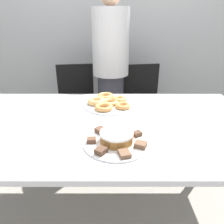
{
  "coord_description": "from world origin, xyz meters",
  "views": [
    {
      "loc": [
        0.01,
        -1.21,
        1.35
      ],
      "look_at": [
        0.02,
        0.02,
        0.81
      ],
      "focal_mm": 35.0,
      "sensor_mm": 36.0,
      "label": 1
    }
  ],
  "objects": [
    {
      "name": "donut_1",
      "position": [
        -0.1,
        0.28,
        0.78
      ],
      "size": [
        0.13,
        0.13,
        0.04
      ],
      "color": "#E5AD66",
      "rests_on": "plate_donuts"
    },
    {
      "name": "donut_2",
      "position": [
        -0.04,
        0.18,
        0.78
      ],
      "size": [
        0.13,
        0.13,
        0.03
      ],
      "color": "#D18E4C",
      "rests_on": "plate_donuts"
    },
    {
      "name": "person_standing",
      "position": [
        0.0,
        1.01,
        0.85
      ],
      "size": [
        0.36,
        0.36,
        1.63
      ],
      "color": "#383842",
      "rests_on": "ground_plane"
    },
    {
      "name": "napkin",
      "position": [
        -0.67,
        0.16,
        0.75
      ],
      "size": [
        0.13,
        0.11,
        0.01
      ],
      "color": "white",
      "rests_on": "table"
    },
    {
      "name": "lamington_2",
      "position": [
        -0.04,
        -0.35,
        0.77
      ],
      "size": [
        0.07,
        0.07,
        0.03
      ],
      "rotation": [
        0.0,
        0.0,
        4.09
      ],
      "color": "#513828",
      "rests_on": "plate_cake"
    },
    {
      "name": "office_chair_right",
      "position": [
        0.36,
        1.01,
        0.41
      ],
      "size": [
        0.51,
        0.51,
        0.87
      ],
      "rotation": [
        0.0,
        0.0,
        0.17
      ],
      "color": "black",
      "rests_on": "ground_plane"
    },
    {
      "name": "frosted_cake",
      "position": [
        0.04,
        -0.25,
        0.79
      ],
      "size": [
        0.17,
        0.17,
        0.06
      ],
      "color": "#9E662D",
      "rests_on": "plate_cake"
    },
    {
      "name": "donut_5",
      "position": [
        -0.04,
        0.39,
        0.78
      ],
      "size": [
        0.13,
        0.13,
        0.04
      ],
      "color": "#D18E4C",
      "rests_on": "plate_donuts"
    },
    {
      "name": "lamington_0",
      "position": [
        -0.05,
        -0.15,
        0.77
      ],
      "size": [
        0.07,
        0.08,
        0.03
      ],
      "rotation": [
        0.0,
        0.0,
        2.29
      ],
      "color": "brown",
      "rests_on": "plate_cake"
    },
    {
      "name": "lamington_3",
      "position": [
        0.07,
        -0.37,
        0.77
      ],
      "size": [
        0.06,
        0.07,
        0.02
      ],
      "rotation": [
        0.0,
        0.0,
        4.99
      ],
      "color": "brown",
      "rests_on": "plate_cake"
    },
    {
      "name": "lamington_4",
      "position": [
        0.15,
        -0.3,
        0.77
      ],
      "size": [
        0.07,
        0.07,
        0.02
      ],
      "rotation": [
        0.0,
        0.0,
        5.88
      ],
      "color": "brown",
      "rests_on": "plate_cake"
    },
    {
      "name": "donut_4",
      "position": [
        0.07,
        0.33,
        0.78
      ],
      "size": [
        0.11,
        0.11,
        0.04
      ],
      "color": "tan",
      "rests_on": "plate_donuts"
    },
    {
      "name": "table",
      "position": [
        0.0,
        0.0,
        0.68
      ],
      "size": [
        1.86,
        1.06,
        0.75
      ],
      "color": "silver",
      "rests_on": "ground_plane"
    },
    {
      "name": "lamington_6",
      "position": [
        0.06,
        -0.12,
        0.77
      ],
      "size": [
        0.05,
        0.05,
        0.02
      ],
      "rotation": [
        0.0,
        0.0,
        7.68
      ],
      "color": "#513828",
      "rests_on": "plate_cake"
    },
    {
      "name": "plate_donuts",
      "position": [
        -0.0,
        0.28,
        0.76
      ],
      "size": [
        0.39,
        0.39,
        0.01
      ],
      "color": "white",
      "rests_on": "table"
    },
    {
      "name": "office_chair_left",
      "position": [
        -0.37,
        1.01,
        0.41
      ],
      "size": [
        0.5,
        0.5,
        0.87
      ],
      "rotation": [
        0.0,
        0.0,
        0.15
      ],
      "color": "black",
      "rests_on": "ground_plane"
    },
    {
      "name": "lamington_5",
      "position": [
        0.15,
        -0.19,
        0.77
      ],
      "size": [
        0.06,
        0.05,
        0.02
      ],
      "rotation": [
        0.0,
        0.0,
        6.78
      ],
      "color": "#513828",
      "rests_on": "plate_cake"
    },
    {
      "name": "ground_plane",
      "position": [
        0.0,
        0.0,
        0.0
      ],
      "size": [
        12.0,
        12.0,
        0.0
      ],
      "primitive_type": "plane",
      "color": "gray"
    },
    {
      "name": "donut_3",
      "position": [
        0.09,
        0.2,
        0.78
      ],
      "size": [
        0.11,
        0.11,
        0.03
      ],
      "color": "#D18E4C",
      "rests_on": "plate_donuts"
    },
    {
      "name": "lamington_1",
      "position": [
        -0.09,
        -0.25,
        0.77
      ],
      "size": [
        0.05,
        0.04,
        0.02
      ],
      "rotation": [
        0.0,
        0.0,
        3.19
      ],
      "color": "brown",
      "rests_on": "plate_cake"
    },
    {
      "name": "donut_0",
      "position": [
        -0.0,
        0.28,
        0.77
      ],
      "size": [
        0.12,
        0.12,
        0.03
      ],
      "color": "#E5AD66",
      "rests_on": "plate_donuts"
    },
    {
      "name": "plate_cake",
      "position": [
        0.04,
        -0.25,
        0.76
      ],
      "size": [
        0.34,
        0.34,
        0.01
      ],
      "color": "white",
      "rests_on": "table"
    },
    {
      "name": "wall_back",
      "position": [
        0.0,
        1.63,
        1.3
      ],
      "size": [
        8.0,
        0.05,
        2.6
      ],
      "color": "#A8AAAD",
      "rests_on": "ground_plane"
    }
  ]
}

